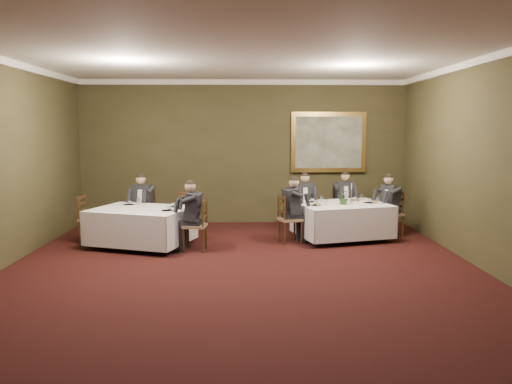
{
  "coord_description": "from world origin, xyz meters",
  "views": [
    {
      "loc": [
        0.07,
        -7.3,
        2.33
      ],
      "look_at": [
        0.26,
        1.99,
        1.15
      ],
      "focal_mm": 35.0,
      "sensor_mm": 36.0,
      "label": 1
    }
  ],
  "objects_px": {
    "chair_main_backleft": "(303,219)",
    "diner_sec_backleft": "(143,212)",
    "chair_sec_backleft": "(144,222)",
    "candlestick": "(351,195)",
    "table_main": "(342,218)",
    "chair_main_endright": "(391,223)",
    "painting": "(328,142)",
    "chair_sec_endleft": "(91,229)",
    "diner_main_endright": "(391,213)",
    "chair_sec_backright": "(185,225)",
    "diner_main_backleft": "(303,209)",
    "centerpiece": "(344,197)",
    "diner_main_endleft": "(290,218)",
    "table_second": "(141,224)",
    "chair_sec_endright": "(196,236)",
    "diner_main_backright": "(344,208)",
    "diner_sec_endright": "(195,224)",
    "chair_main_endleft": "(289,229)",
    "chair_main_backright": "(343,217)"
  },
  "relations": [
    {
      "from": "chair_main_backright",
      "to": "diner_main_endleft",
      "type": "bearing_deg",
      "value": 35.34
    },
    {
      "from": "diner_main_backright",
      "to": "chair_sec_backleft",
      "type": "relative_size",
      "value": 1.35
    },
    {
      "from": "table_main",
      "to": "candlestick",
      "type": "xyz_separation_m",
      "value": [
        0.22,
        0.12,
        0.48
      ]
    },
    {
      "from": "chair_main_endright",
      "to": "painting",
      "type": "height_order",
      "value": "painting"
    },
    {
      "from": "centerpiece",
      "to": "chair_sec_backright",
      "type": "bearing_deg",
      "value": 174.98
    },
    {
      "from": "chair_main_backright",
      "to": "chair_main_backleft",
      "type": "bearing_deg",
      "value": 5.52
    },
    {
      "from": "table_second",
      "to": "centerpiece",
      "type": "distance_m",
      "value": 4.17
    },
    {
      "from": "table_second",
      "to": "diner_main_backleft",
      "type": "bearing_deg",
      "value": 21.76
    },
    {
      "from": "diner_main_endright",
      "to": "chair_sec_backleft",
      "type": "distance_m",
      "value": 5.41
    },
    {
      "from": "chair_main_backleft",
      "to": "chair_sec_backleft",
      "type": "height_order",
      "value": "same"
    },
    {
      "from": "table_second",
      "to": "diner_sec_endright",
      "type": "distance_m",
      "value": 1.16
    },
    {
      "from": "diner_main_backleft",
      "to": "chair_sec_backright",
      "type": "height_order",
      "value": "diner_main_backleft"
    },
    {
      "from": "table_second",
      "to": "chair_main_endleft",
      "type": "xyz_separation_m",
      "value": [
        2.97,
        0.26,
        -0.17
      ]
    },
    {
      "from": "chair_sec_backright",
      "to": "candlestick",
      "type": "height_order",
      "value": "candlestick"
    },
    {
      "from": "chair_main_backright",
      "to": "chair_sec_backleft",
      "type": "bearing_deg",
      "value": -2.35
    },
    {
      "from": "diner_main_backright",
      "to": "painting",
      "type": "relative_size",
      "value": 0.73
    },
    {
      "from": "chair_main_backleft",
      "to": "diner_sec_backleft",
      "type": "distance_m",
      "value": 3.57
    },
    {
      "from": "chair_main_backright",
      "to": "diner_sec_endright",
      "type": "height_order",
      "value": "diner_sec_endright"
    },
    {
      "from": "diner_main_backleft",
      "to": "diner_sec_backleft",
      "type": "bearing_deg",
      "value": -5.46
    },
    {
      "from": "candlestick",
      "to": "chair_sec_backleft",
      "type": "bearing_deg",
      "value": 175.29
    },
    {
      "from": "table_second",
      "to": "chair_sec_endleft",
      "type": "distance_m",
      "value": 1.18
    },
    {
      "from": "chair_main_backleft",
      "to": "diner_sec_backleft",
      "type": "bearing_deg",
      "value": -5.27
    },
    {
      "from": "chair_sec_backleft",
      "to": "candlestick",
      "type": "relative_size",
      "value": 2.28
    },
    {
      "from": "diner_main_backleft",
      "to": "chair_main_endright",
      "type": "relative_size",
      "value": 1.35
    },
    {
      "from": "chair_main_backright",
      "to": "diner_sec_backleft",
      "type": "xyz_separation_m",
      "value": [
        -4.52,
        -0.57,
        0.23
      ]
    },
    {
      "from": "diner_main_backleft",
      "to": "chair_sec_backleft",
      "type": "xyz_separation_m",
      "value": [
        -3.55,
        -0.29,
        -0.23
      ]
    },
    {
      "from": "chair_main_backleft",
      "to": "chair_sec_endright",
      "type": "distance_m",
      "value": 2.85
    },
    {
      "from": "table_main",
      "to": "chair_sec_backleft",
      "type": "height_order",
      "value": "chair_sec_backleft"
    },
    {
      "from": "diner_main_backright",
      "to": "chair_sec_endright",
      "type": "xyz_separation_m",
      "value": [
        -3.24,
        -1.98,
        -0.23
      ]
    },
    {
      "from": "chair_sec_backright",
      "to": "diner_main_backright",
      "type": "bearing_deg",
      "value": -158.44
    },
    {
      "from": "diner_sec_backleft",
      "to": "chair_sec_endleft",
      "type": "bearing_deg",
      "value": 51.13
    },
    {
      "from": "diner_main_backright",
      "to": "diner_sec_endright",
      "type": "distance_m",
      "value": 3.8
    },
    {
      "from": "diner_sec_endright",
      "to": "diner_main_backright",
      "type": "bearing_deg",
      "value": -52.41
    },
    {
      "from": "chair_sec_endright",
      "to": "centerpiece",
      "type": "xyz_separation_m",
      "value": [
        3.01,
        0.82,
        0.64
      ]
    },
    {
      "from": "diner_main_endleft",
      "to": "chair_main_endright",
      "type": "distance_m",
      "value": 2.35
    },
    {
      "from": "diner_main_endleft",
      "to": "candlestick",
      "type": "relative_size",
      "value": 3.07
    },
    {
      "from": "chair_main_endleft",
      "to": "chair_sec_endleft",
      "type": "height_order",
      "value": "same"
    },
    {
      "from": "chair_main_endright",
      "to": "diner_sec_endright",
      "type": "xyz_separation_m",
      "value": [
        -4.15,
        -1.24,
        0.23
      ]
    },
    {
      "from": "diner_main_endleft",
      "to": "chair_sec_backleft",
      "type": "distance_m",
      "value": 3.26
    },
    {
      "from": "table_main",
      "to": "chair_sec_backleft",
      "type": "relative_size",
      "value": 2.16
    },
    {
      "from": "chair_sec_backleft",
      "to": "painting",
      "type": "bearing_deg",
      "value": -146.69
    },
    {
      "from": "chair_sec_backleft",
      "to": "diner_main_endright",
      "type": "bearing_deg",
      "value": -166.75
    },
    {
      "from": "chair_sec_backright",
      "to": "chair_main_endright",
      "type": "bearing_deg",
      "value": -170.38
    },
    {
      "from": "diner_main_backleft",
      "to": "painting",
      "type": "relative_size",
      "value": 0.73
    },
    {
      "from": "diner_main_backleft",
      "to": "chair_sec_endright",
      "type": "xyz_separation_m",
      "value": [
        -2.27,
        -1.72,
        -0.23
      ]
    },
    {
      "from": "diner_sec_endright",
      "to": "centerpiece",
      "type": "bearing_deg",
      "value": -68.55
    },
    {
      "from": "diner_main_backright",
      "to": "diner_sec_endright",
      "type": "relative_size",
      "value": 1.0
    },
    {
      "from": "chair_sec_backright",
      "to": "chair_sec_endleft",
      "type": "relative_size",
      "value": 1.0
    },
    {
      "from": "diner_main_endright",
      "to": "diner_main_backright",
      "type": "bearing_deg",
      "value": 27.31
    },
    {
      "from": "chair_main_backleft",
      "to": "diner_sec_backleft",
      "type": "relative_size",
      "value": 0.74
    }
  ]
}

